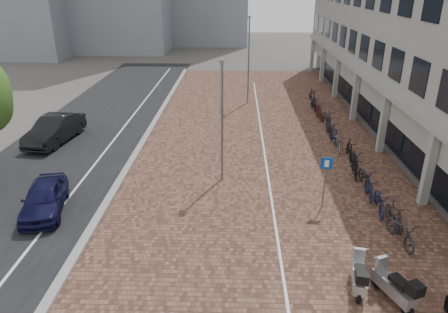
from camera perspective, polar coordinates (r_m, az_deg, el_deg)
ground at (r=15.14m, az=-0.76°, el=-13.58°), size 140.00×140.00×0.00m
plaza_brick at (r=25.80m, az=4.88°, el=2.55°), size 14.50×42.00×0.04m
street_asphalt at (r=27.49m, az=-18.69°, el=2.68°), size 8.00×50.00×0.03m
curb at (r=26.36m, az=-10.73°, el=2.82°), size 0.35×42.00×0.14m
lane_line at (r=26.85m, az=-14.69°, el=2.72°), size 0.12×44.00×0.00m
parking_line at (r=25.80m, az=5.33°, el=2.60°), size 0.10×30.00×0.00m
car_navy at (r=18.96m, az=-23.70°, el=-5.26°), size 2.37×4.12×1.32m
car_dark at (r=26.94m, az=-22.44°, el=3.50°), size 2.31×4.99×1.59m
scooter_front at (r=13.94m, az=22.55°, el=-16.17°), size 1.22×1.91×1.26m
scooter_back at (r=14.06m, az=18.23°, el=-15.27°), size 0.87×1.78×1.17m
parking_sign at (r=17.72m, az=13.89°, el=-2.51°), size 0.50×0.10×2.37m
lamp_near at (r=19.30m, az=-0.29°, el=4.62°), size 0.12×0.12×5.84m
lamp_far at (r=32.77m, az=3.42°, el=13.02°), size 0.12×0.12×6.61m
bike_row at (r=25.06m, az=15.69°, el=2.35°), size 1.22×21.48×1.05m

